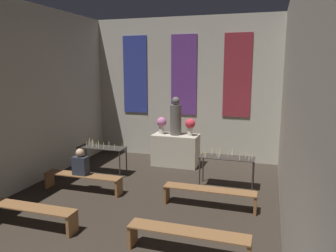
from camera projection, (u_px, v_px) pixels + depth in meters
name	position (u px, v px, depth m)	size (l,w,h in m)	color
wall_back	(184.00, 88.00, 10.95)	(6.45, 0.16, 4.68)	#B2AD9E
wall_left	(1.00, 99.00, 7.54)	(0.12, 9.40, 4.68)	#B2AD9E
wall_right	(293.00, 110.00, 5.67)	(0.12, 9.40, 4.68)	#B2AD9E
altar	(176.00, 150.00, 10.33)	(1.43, 0.72, 0.98)	#BCB29E
statue	(176.00, 118.00, 10.15)	(0.35, 0.35, 1.19)	#5B5651
flower_vase_left	(162.00, 124.00, 10.32)	(0.31, 0.31, 0.53)	beige
flower_vase_right	(190.00, 125.00, 10.05)	(0.31, 0.31, 0.53)	beige
candle_rack_left	(102.00, 150.00, 9.46)	(1.39, 0.50, 1.00)	#332D28
candle_rack_right	(227.00, 161.00, 8.39)	(1.39, 0.50, 1.00)	#332D28
pew_second_left	(28.00, 211.00, 6.34)	(2.04, 0.36, 0.43)	brown
pew_second_right	(188.00, 237.00, 5.40)	(2.04, 0.36, 0.43)	brown
pew_back_left	(83.00, 179.00, 8.18)	(2.04, 0.36, 0.43)	brown
pew_back_right	(209.00, 194.00, 7.23)	(2.04, 0.36, 0.43)	brown
person_seated	(80.00, 163.00, 8.12)	(0.36, 0.24, 0.67)	#282D38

